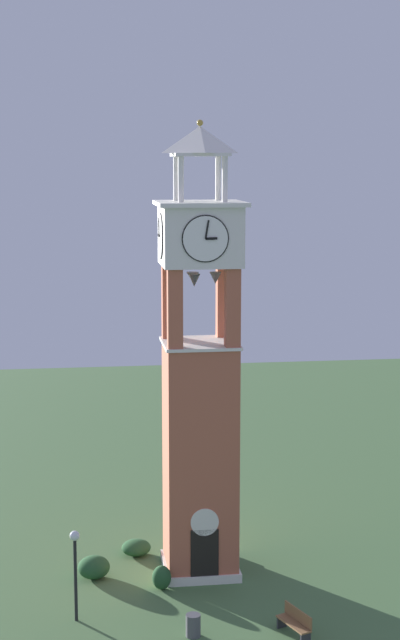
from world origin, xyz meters
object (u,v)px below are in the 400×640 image
at_px(clock_tower, 200,393).
at_px(lamp_post, 75,558).
at_px(park_bench, 295,622).
at_px(trash_bin, 193,625).

relative_size(clock_tower, lamp_post, 5.28).
relative_size(park_bench, trash_bin, 2.06).
relative_size(park_bench, lamp_post, 0.49).
distance_m(lamp_post, trash_bin, 4.81).
height_order(lamp_post, trash_bin, lamp_post).
bearing_deg(trash_bin, lamp_post, 156.78).
xyz_separation_m(lamp_post, trash_bin, (4.03, -1.73, -1.99)).
xyz_separation_m(clock_tower, park_bench, (2.56, -5.90, -6.89)).
distance_m(clock_tower, lamp_post, 8.00).
bearing_deg(lamp_post, park_bench, -15.79).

